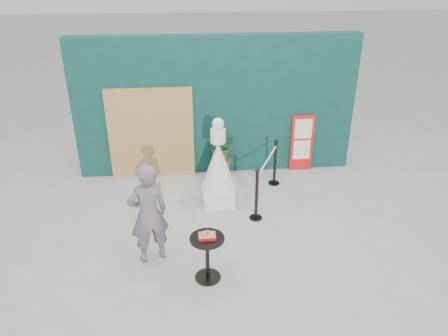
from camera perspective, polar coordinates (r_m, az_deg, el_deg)
ground at (r=7.38m, az=0.86°, el=-11.20°), size 60.00×60.00×0.00m
back_wall at (r=9.45m, az=-1.07°, el=8.06°), size 6.00×0.30×3.00m
bamboo_fence at (r=9.44m, az=-9.49°, el=4.42°), size 1.80×0.08×2.00m
woman at (r=6.89m, az=-9.84°, el=-5.92°), size 0.73×0.61×1.72m
menu_board at (r=9.89m, az=10.12°, el=3.22°), size 0.50×0.07×1.30m
statue at (r=8.38m, az=-0.75°, el=-0.23°), size 0.70×0.70×1.78m
cafe_table at (r=6.62m, az=-2.19°, el=-10.85°), size 0.52×0.52×0.75m
food_basket at (r=6.45m, az=-2.21°, el=-8.81°), size 0.26×0.19×0.11m
planter at (r=9.50m, az=-0.35°, el=2.45°), size 0.63×0.54×1.07m
stanchion_barrier at (r=8.62m, az=5.56°, el=-1.31°), size 0.84×1.54×1.03m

